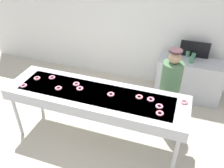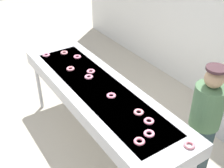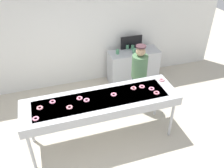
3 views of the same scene
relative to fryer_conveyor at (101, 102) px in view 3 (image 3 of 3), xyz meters
The scene contains 22 objects.
ground_plane 0.94m from the fryer_conveyor, ahead, with size 16.00×16.00×0.00m, color beige.
back_wall 2.38m from the fryer_conveyor, 90.00° to the left, with size 8.00×0.12×3.26m, color white.
fryer_conveyor is the anchor object (origin of this frame).
strawberry_donut_0 0.29m from the fryer_conveyor, behind, with size 0.11×0.11×0.03m, color pink.
strawberry_donut_1 0.88m from the fryer_conveyor, 169.63° to the left, with size 0.11×0.11×0.03m, color pink.
strawberry_donut_2 0.61m from the fryer_conveyor, behind, with size 0.11×0.11×0.03m, color pink.
strawberry_donut_3 1.19m from the fryer_conveyor, behind, with size 0.11×0.11×0.03m, color pink.
strawberry_donut_4 1.09m from the fryer_conveyor, behind, with size 0.11×0.11×0.03m, color pink.
strawberry_donut_5 1.36m from the fryer_conveyor, ahead, with size 0.11×0.11×0.03m, color pink.
strawberry_donut_6 0.87m from the fryer_conveyor, ahead, with size 0.11×0.11×0.03m, color pink.
strawberry_donut_7 0.28m from the fryer_conveyor, ahead, with size 0.11×0.11×0.03m, color pink.
strawberry_donut_8 0.70m from the fryer_conveyor, ahead, with size 0.11×0.11×0.03m, color pink.
strawberry_donut_9 1.01m from the fryer_conveyor, ahead, with size 0.11×0.11×0.03m, color pink.
strawberry_donut_10 0.41m from the fryer_conveyor, 163.52° to the left, with size 0.11×0.11×0.03m, color pink.
strawberry_donut_11 1.06m from the fryer_conveyor, ahead, with size 0.11×0.11×0.03m, color pink.
worker_baker 1.31m from the fryer_conveyor, 34.83° to the left, with size 0.34×0.34×1.59m.
prep_counter 2.35m from the fryer_conveyor, 52.57° to the left, with size 1.34×0.53×0.90m, color #B7BABF.
paper_cup_0 2.22m from the fryer_conveyor, 52.14° to the left, with size 0.09×0.09×0.12m, color #4C8C66.
paper_cup_1 2.39m from the fryer_conveyor, 54.22° to the left, with size 0.09×0.09×0.12m, color #4C8C66.
paper_cup_2 2.06m from the fryer_conveyor, 62.79° to the left, with size 0.09×0.09×0.12m, color #4C8C66.
paper_cup_3 2.39m from the fryer_conveyor, 57.68° to the left, with size 0.09×0.09×0.12m, color #4C8C66.
menu_display 2.47m from the fryer_conveyor, 55.59° to the left, with size 0.59×0.04×0.34m, color black.
Camera 3 is at (-0.86, -3.36, 3.74)m, focal length 38.46 mm.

